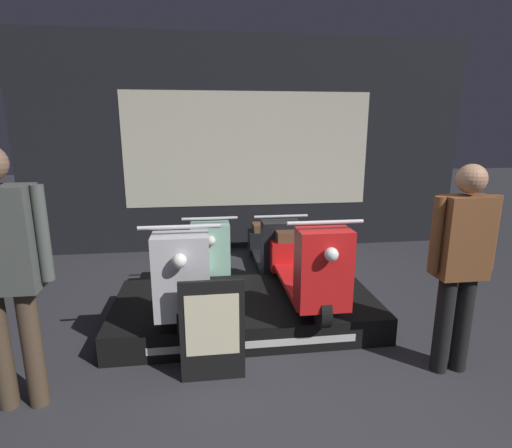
{
  "coord_description": "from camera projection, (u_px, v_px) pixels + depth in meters",
  "views": [
    {
      "loc": [
        -0.7,
        -2.07,
        1.9
      ],
      "look_at": [
        -0.13,
        2.24,
        0.83
      ],
      "focal_mm": 28.0,
      "sensor_mm": 36.0,
      "label": 1
    }
  ],
  "objects": [
    {
      "name": "person_right_browsing",
      "position": [
        461.0,
        258.0,
        2.98
      ],
      "size": [
        0.52,
        0.21,
        1.64
      ],
      "color": "black",
      "rests_on": "ground_plane"
    },
    {
      "name": "shop_wall_back",
      "position": [
        249.0,
        146.0,
        6.07
      ],
      "size": [
        6.76,
        0.09,
        3.2
      ],
      "color": "black",
      "rests_on": "ground_plane"
    },
    {
      "name": "price_sign_board",
      "position": [
        212.0,
        331.0,
        2.98
      ],
      "size": [
        0.49,
        0.04,
        0.81
      ],
      "color": "black",
      "rests_on": "ground_plane"
    },
    {
      "name": "person_left_browsing",
      "position": [
        2.0,
        259.0,
        2.54
      ],
      "size": [
        0.6,
        0.25,
        1.8
      ],
      "color": "#473828",
      "rests_on": "ground_plane"
    },
    {
      "name": "ground_plane",
      "position": [
        322.0,
        433.0,
        2.53
      ],
      "size": [
        30.0,
        30.0,
        0.0
      ],
      "primitive_type": "plane",
      "color": "#2D2D33"
    },
    {
      "name": "scooter_display_left",
      "position": [
        185.0,
        270.0,
        3.68
      ],
      "size": [
        0.62,
        1.67,
        0.91
      ],
      "color": "black",
      "rests_on": "display_platform"
    },
    {
      "name": "scooter_display_right",
      "position": [
        306.0,
        265.0,
        3.82
      ],
      "size": [
        0.62,
        1.67,
        0.91
      ],
      "color": "black",
      "rests_on": "display_platform"
    },
    {
      "name": "scooter_backrow_0",
      "position": [
        210.0,
        251.0,
        5.13
      ],
      "size": [
        0.62,
        1.67,
        0.91
      ],
      "color": "black",
      "rests_on": "ground_plane"
    },
    {
      "name": "scooter_backrow_1",
      "position": [
        272.0,
        248.0,
        5.23
      ],
      "size": [
        0.62,
        1.67,
        0.91
      ],
      "color": "black",
      "rests_on": "ground_plane"
    },
    {
      "name": "display_platform",
      "position": [
        246.0,
        310.0,
        3.94
      ],
      "size": [
        2.53,
        1.25,
        0.26
      ],
      "color": "black",
      "rests_on": "ground_plane"
    }
  ]
}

